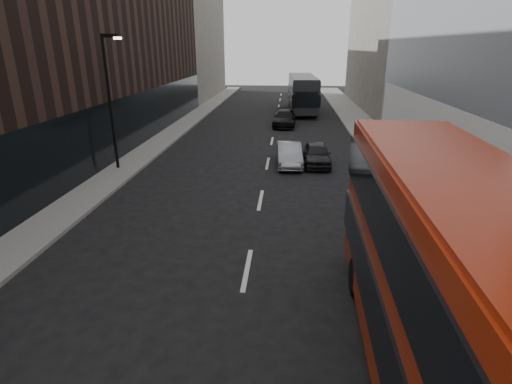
% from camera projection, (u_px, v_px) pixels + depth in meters
% --- Properties ---
extents(sidewalk_right, '(3.00, 80.00, 0.15)m').
position_uv_depth(sidewalk_right, '(379.00, 145.00, 27.76)').
color(sidewalk_right, slate).
rests_on(sidewalk_right, ground).
extents(sidewalk_left, '(2.00, 80.00, 0.15)m').
position_uv_depth(sidewalk_left, '(161.00, 141.00, 28.93)').
color(sidewalk_left, slate).
rests_on(sidewalk_left, ground).
extents(building_victorian, '(6.50, 24.00, 21.00)m').
position_uv_depth(building_victorian, '(389.00, 15.00, 41.94)').
color(building_victorian, '#5F5A54').
rests_on(building_victorian, ground).
extents(building_left_mid, '(5.00, 24.00, 14.00)m').
position_uv_depth(building_left_mid, '(130.00, 40.00, 31.50)').
color(building_left_mid, black).
rests_on(building_left_mid, ground).
extents(building_left_far, '(5.00, 20.00, 13.00)m').
position_uv_depth(building_left_far, '(194.00, 47.00, 52.26)').
color(building_left_far, '#5F5A54').
rests_on(building_left_far, ground).
extents(street_lamp, '(1.06, 0.22, 7.00)m').
position_uv_depth(street_lamp, '(111.00, 94.00, 20.99)').
color(street_lamp, black).
rests_on(street_lamp, sidewalk_left).
extents(red_bus, '(3.03, 11.44, 4.58)m').
position_uv_depth(red_bus, '(458.00, 291.00, 6.95)').
color(red_bus, '#932009').
rests_on(red_bus, ground).
extents(grey_bus, '(3.09, 11.37, 3.64)m').
position_uv_depth(grey_bus, '(302.00, 93.00, 41.96)').
color(grey_bus, black).
rests_on(grey_bus, ground).
extents(car_a, '(1.53, 3.77, 1.28)m').
position_uv_depth(car_a, '(317.00, 154.00, 23.23)').
color(car_a, black).
rests_on(car_a, ground).
extents(car_b, '(1.58, 3.95, 1.28)m').
position_uv_depth(car_b, '(289.00, 154.00, 23.19)').
color(car_b, gray).
rests_on(car_b, ground).
extents(car_c, '(2.10, 4.69, 1.34)m').
position_uv_depth(car_c, '(285.00, 118.00, 34.57)').
color(car_c, black).
rests_on(car_c, ground).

